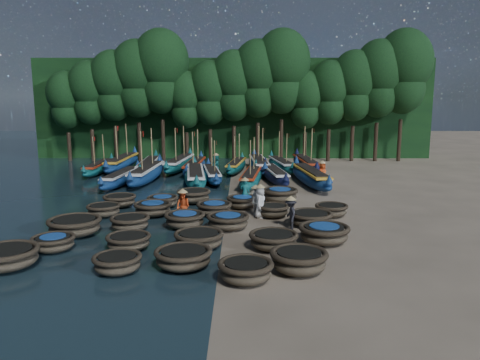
{
  "coord_description": "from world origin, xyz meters",
  "views": [
    {
      "loc": [
        0.84,
        -25.43,
        6.27
      ],
      "look_at": [
        0.75,
        2.22,
        1.3
      ],
      "focal_mm": 35.0,
      "sensor_mm": 36.0,
      "label": 1
    }
  ],
  "objects_px": {
    "coracle_13": "(228,221)",
    "long_boat_5": "(212,174)",
    "coracle_1": "(117,263)",
    "coracle_4": "(299,260)",
    "long_boat_17": "(306,164)",
    "fisherman_6": "(322,173)",
    "long_boat_2": "(122,178)",
    "long_boat_15": "(259,164)",
    "coracle_6": "(128,241)",
    "fisherman_4": "(256,200)",
    "coracle_18": "(273,210)",
    "long_boat_12": "(180,163)",
    "coracle_22": "(194,196)",
    "long_boat_16": "(281,165)",
    "coracle_8": "(274,240)",
    "coracle_20": "(120,200)",
    "long_boat_7": "(274,174)",
    "long_boat_9": "(99,167)",
    "coracle_12": "(185,219)",
    "coracle_16": "(153,208)",
    "coracle_0": "(6,257)",
    "coracle_3": "(246,270)",
    "coracle_9": "(324,233)",
    "coracle_19": "(331,210)",
    "fisherman_3": "(291,213)",
    "fisherman_5": "(216,165)",
    "long_boat_11": "(149,166)",
    "coracle_24": "(280,194)",
    "fisherman_2": "(183,205)",
    "coracle_15": "(104,210)",
    "coracle_23": "(243,201)",
    "long_boat_14": "(236,166)",
    "long_boat_8": "(310,176)",
    "coracle_2": "(183,257)",
    "long_boat_10": "(122,163)",
    "fisherman_0": "(260,201)",
    "coracle_5": "(53,242)",
    "coracle_17": "(214,208)",
    "coracle_7": "(199,239)",
    "fisherman_1": "(245,190)",
    "long_boat_3": "(147,173)",
    "long_boat_4": "(196,177)",
    "coracle_14": "(311,218)"
  },
  "relations": [
    {
      "from": "coracle_18",
      "to": "long_boat_12",
      "type": "relative_size",
      "value": 0.19
    },
    {
      "from": "coracle_7",
      "to": "long_boat_4",
      "type": "bearing_deg",
      "value": 96.09
    },
    {
      "from": "fisherman_6",
      "to": "coracle_7",
      "type": "bearing_deg",
      "value": -168.09
    },
    {
      "from": "coracle_4",
      "to": "coracle_7",
      "type": "distance_m",
      "value": 4.72
    },
    {
      "from": "coracle_7",
      "to": "fisherman_1",
      "type": "distance_m",
      "value": 8.03
    },
    {
      "from": "long_boat_15",
      "to": "fisherman_5",
      "type": "relative_size",
      "value": 4.52
    },
    {
      "from": "coracle_20",
      "to": "long_boat_9",
      "type": "distance_m",
      "value": 12.74
    },
    {
      "from": "coracle_18",
      "to": "long_boat_7",
      "type": "bearing_deg",
      "value": 85.68
    },
    {
      "from": "long_boat_17",
      "to": "fisherman_6",
      "type": "relative_size",
      "value": 4.58
    },
    {
      "from": "coracle_4",
      "to": "long_boat_7",
      "type": "distance_m",
      "value": 18.28
    },
    {
      "from": "long_boat_2",
      "to": "long_boat_15",
      "type": "height_order",
      "value": "long_boat_15"
    },
    {
      "from": "coracle_6",
      "to": "coracle_3",
      "type": "bearing_deg",
      "value": -35.34
    },
    {
      "from": "coracle_13",
      "to": "long_boat_10",
      "type": "distance_m",
      "value": 20.75
    },
    {
      "from": "coracle_0",
      "to": "coracle_3",
      "type": "distance_m",
      "value": 8.89
    },
    {
      "from": "coracle_24",
      "to": "long_boat_11",
      "type": "bearing_deg",
      "value": 133.04
    },
    {
      "from": "coracle_23",
      "to": "long_boat_5",
      "type": "relative_size",
      "value": 0.29
    },
    {
      "from": "long_boat_11",
      "to": "fisherman_6",
      "type": "relative_size",
      "value": 4.58
    },
    {
      "from": "coracle_20",
      "to": "long_boat_8",
      "type": "xyz_separation_m",
      "value": [
        11.91,
        6.85,
        0.21
      ]
    },
    {
      "from": "long_boat_5",
      "to": "coracle_6",
      "type": "bearing_deg",
      "value": -107.14
    },
    {
      "from": "coracle_23",
      "to": "long_boat_15",
      "type": "bearing_deg",
      "value": 83.89
    },
    {
      "from": "long_boat_16",
      "to": "long_boat_17",
      "type": "height_order",
      "value": "long_boat_17"
    },
    {
      "from": "coracle_13",
      "to": "long_boat_5",
      "type": "relative_size",
      "value": 0.33
    },
    {
      "from": "coracle_14",
      "to": "fisherman_6",
      "type": "relative_size",
      "value": 1.21
    },
    {
      "from": "coracle_8",
      "to": "long_boat_8",
      "type": "height_order",
      "value": "long_boat_8"
    },
    {
      "from": "coracle_20",
      "to": "long_boat_17",
      "type": "relative_size",
      "value": 0.26
    },
    {
      "from": "coracle_22",
      "to": "coracle_9",
      "type": "bearing_deg",
      "value": -50.13
    },
    {
      "from": "coracle_6",
      "to": "fisherman_4",
      "type": "relative_size",
      "value": 1.3
    },
    {
      "from": "coracle_17",
      "to": "fisherman_5",
      "type": "bearing_deg",
      "value": 92.66
    },
    {
      "from": "coracle_1",
      "to": "coracle_4",
      "type": "height_order",
      "value": "coracle_4"
    },
    {
      "from": "coracle_8",
      "to": "coracle_13",
      "type": "relative_size",
      "value": 0.86
    },
    {
      "from": "coracle_3",
      "to": "fisherman_2",
      "type": "bearing_deg",
      "value": 111.64
    },
    {
      "from": "long_boat_14",
      "to": "fisherman_4",
      "type": "relative_size",
      "value": 4.15
    },
    {
      "from": "long_boat_3",
      "to": "coracle_22",
      "type": "bearing_deg",
      "value": -56.51
    },
    {
      "from": "coracle_22",
      "to": "fisherman_0",
      "type": "xyz_separation_m",
      "value": [
        3.8,
        -3.36,
        0.44
      ]
    },
    {
      "from": "coracle_5",
      "to": "coracle_16",
      "type": "bearing_deg",
      "value": 62.23
    },
    {
      "from": "long_boat_5",
      "to": "long_boat_14",
      "type": "xyz_separation_m",
      "value": [
        1.77,
        4.38,
        -0.01
      ]
    },
    {
      "from": "long_boat_9",
      "to": "long_boat_15",
      "type": "distance_m",
      "value": 13.22
    },
    {
      "from": "coracle_12",
      "to": "coracle_16",
      "type": "bearing_deg",
      "value": 130.58
    },
    {
      "from": "coracle_15",
      "to": "coracle_1",
      "type": "bearing_deg",
      "value": -70.58
    },
    {
      "from": "coracle_0",
      "to": "coracle_9",
      "type": "distance_m",
      "value": 12.59
    },
    {
      "from": "long_boat_17",
      "to": "coracle_18",
      "type": "bearing_deg",
      "value": -107.66
    },
    {
      "from": "coracle_19",
      "to": "long_boat_17",
      "type": "distance_m",
      "value": 15.39
    },
    {
      "from": "coracle_22",
      "to": "long_boat_16",
      "type": "bearing_deg",
      "value": 63.39
    },
    {
      "from": "fisherman_6",
      "to": "long_boat_10",
      "type": "bearing_deg",
      "value": 105.58
    },
    {
      "from": "coracle_8",
      "to": "long_boat_17",
      "type": "height_order",
      "value": "long_boat_17"
    },
    {
      "from": "coracle_17",
      "to": "coracle_18",
      "type": "distance_m",
      "value": 3.13
    },
    {
      "from": "coracle_3",
      "to": "coracle_4",
      "type": "height_order",
      "value": "coracle_4"
    },
    {
      "from": "long_boat_12",
      "to": "fisherman_3",
      "type": "relative_size",
      "value": 5.03
    },
    {
      "from": "coracle_2",
      "to": "long_boat_15",
      "type": "xyz_separation_m",
      "value": [
        3.61,
        22.55,
        0.18
      ]
    },
    {
      "from": "coracle_6",
      "to": "long_boat_9",
      "type": "relative_size",
      "value": 0.31
    }
  ]
}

